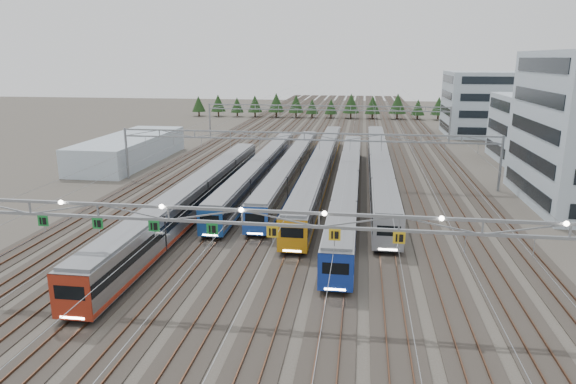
# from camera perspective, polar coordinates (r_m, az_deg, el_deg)

# --- Properties ---
(ground) EXTENTS (400.00, 400.00, 0.00)m
(ground) POSITION_cam_1_polar(r_m,az_deg,el_deg) (40.25, -4.88, -12.73)
(ground) COLOR #47423A
(ground) RESTS_ON ground
(track_bed) EXTENTS (54.00, 260.00, 5.42)m
(track_bed) POSITION_cam_1_polar(r_m,az_deg,el_deg) (136.07, 4.69, 7.44)
(track_bed) COLOR #2D2823
(track_bed) RESTS_ON ground
(train_a) EXTENTS (3.10, 55.70, 4.04)m
(train_a) POSITION_cam_1_polar(r_m,az_deg,el_deg) (63.19, -10.17, -0.43)
(train_a) COLOR black
(train_a) RESTS_ON ground
(train_b) EXTENTS (2.76, 53.75, 3.59)m
(train_b) POSITION_cam_1_polar(r_m,az_deg,el_deg) (78.48, -3.07, 2.56)
(train_b) COLOR black
(train_b) RESTS_ON ground
(train_c) EXTENTS (2.78, 55.81, 3.61)m
(train_c) POSITION_cam_1_polar(r_m,az_deg,el_deg) (79.82, 0.40, 2.79)
(train_c) COLOR black
(train_c) RESTS_ON ground
(train_d) EXTENTS (2.95, 67.38, 3.84)m
(train_d) POSITION_cam_1_polar(r_m,az_deg,el_deg) (80.63, 3.71, 2.96)
(train_d) COLOR black
(train_d) RESTS_ON ground
(train_e) EXTENTS (2.87, 62.22, 3.74)m
(train_e) POSITION_cam_1_polar(r_m,az_deg,el_deg) (70.35, 6.67, 1.12)
(train_e) COLOR black
(train_e) RESTS_ON ground
(train_f) EXTENTS (3.03, 66.32, 3.95)m
(train_f) POSITION_cam_1_polar(r_m,az_deg,el_deg) (81.52, 10.10, 2.94)
(train_f) COLOR black
(train_f) RESTS_ON ground
(gantry_near) EXTENTS (56.36, 0.61, 8.08)m
(gantry_near) POSITION_cam_1_polar(r_m,az_deg,el_deg) (37.42, -5.22, -3.12)
(gantry_near) COLOR gray
(gantry_near) RESTS_ON ground
(gantry_mid) EXTENTS (56.36, 0.36, 8.00)m
(gantry_mid) POSITION_cam_1_polar(r_m,az_deg,el_deg) (76.18, 1.82, 5.52)
(gantry_mid) COLOR gray
(gantry_mid) RESTS_ON ground
(gantry_far) EXTENTS (56.36, 0.36, 8.00)m
(gantry_far) POSITION_cam_1_polar(r_m,az_deg,el_deg) (120.65, 4.27, 8.87)
(gantry_far) COLOR gray
(gantry_far) RESTS_ON ground
(depot_bldg_mid) EXTENTS (14.00, 16.00, 12.05)m
(depot_bldg_mid) POSITION_cam_1_polar(r_m,az_deg,el_deg) (104.80, 25.98, 6.37)
(depot_bldg_mid) COLOR #ACC0CD
(depot_bldg_mid) RESTS_ON ground
(depot_bldg_north) EXTENTS (22.00, 18.00, 15.33)m
(depot_bldg_north) POSITION_cam_1_polar(r_m,az_deg,el_deg) (136.32, 21.79, 9.09)
(depot_bldg_north) COLOR #ACC0CD
(depot_bldg_north) RESTS_ON ground
(west_shed) EXTENTS (10.00, 30.00, 4.63)m
(west_shed) POSITION_cam_1_polar(r_m,az_deg,el_deg) (98.49, -17.16, 4.57)
(west_shed) COLOR #ACC0CD
(west_shed) RESTS_ON ground
(treeline) EXTENTS (87.50, 5.60, 7.02)m
(treeline) POSITION_cam_1_polar(r_m,az_deg,el_deg) (164.32, 3.93, 9.66)
(treeline) COLOR #332114
(treeline) RESTS_ON ground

